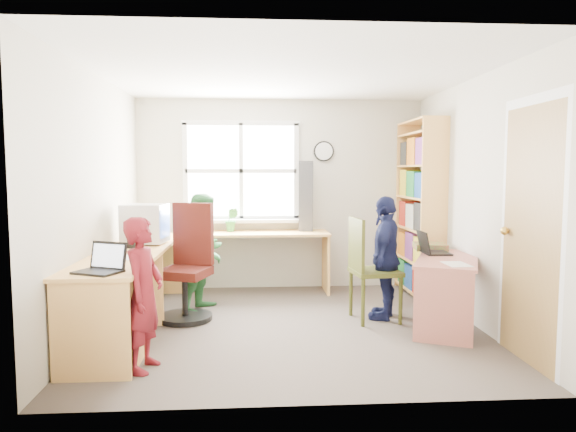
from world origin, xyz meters
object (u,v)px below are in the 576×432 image
object	(u,v)px
cd_tower	(306,196)
person_red	(144,294)
swivel_chair	(188,269)
person_navy	(386,258)
laptop_right	(431,248)
crt_monitor	(145,224)
person_green	(205,252)
right_desk	(447,277)
wooden_chair	(368,265)
laptop_left	(102,265)
l_desk	(146,288)
bookshelf	(420,212)
potted_plant	(232,220)

from	to	relation	value
cd_tower	person_red	xyz separation A→B (m)	(-1.48, -2.53, -0.61)
swivel_chair	person_navy	distance (m)	2.01
laptop_right	person_red	bearing A→B (deg)	115.35
crt_monitor	person_green	size ratio (longest dim) A/B	0.36
right_desk	person_navy	world-z (taller)	person_navy
person_green	crt_monitor	bearing A→B (deg)	131.79
right_desk	wooden_chair	xyz separation A→B (m)	(-0.72, 0.25, 0.07)
laptop_right	person_green	distance (m)	2.37
wooden_chair	laptop_left	world-z (taller)	wooden_chair
l_desk	cd_tower	distance (m)	2.53
bookshelf	right_desk	bearing A→B (deg)	-96.08
cd_tower	right_desk	bearing A→B (deg)	-45.37
bookshelf	wooden_chair	bearing A→B (deg)	-129.45
right_desk	bookshelf	distance (m)	1.40
swivel_chair	person_red	distance (m)	1.37
wooden_chair	laptop_left	xyz separation A→B (m)	(-2.26, -1.15, 0.24)
person_navy	laptop_right	bearing A→B (deg)	105.46
laptop_left	person_green	size ratio (longest dim) A/B	0.32
right_desk	cd_tower	size ratio (longest dim) A/B	1.47
laptop_left	laptop_right	xyz separation A→B (m)	(2.90, 1.16, -0.08)
l_desk	person_red	size ratio (longest dim) A/B	2.55
potted_plant	person_red	world-z (taller)	person_red
wooden_chair	potted_plant	size ratio (longest dim) A/B	3.50
person_navy	potted_plant	bearing A→B (deg)	-104.68
laptop_right	potted_plant	world-z (taller)	potted_plant
person_red	right_desk	bearing A→B (deg)	-61.30
crt_monitor	cd_tower	distance (m)	2.06
l_desk	person_navy	bearing A→B (deg)	12.29
right_desk	cd_tower	xyz separation A→B (m)	(-1.20, 1.63, 0.70)
l_desk	crt_monitor	bearing A→B (deg)	101.19
swivel_chair	person_green	xyz separation A→B (m)	(0.14, 0.33, 0.13)
potted_plant	laptop_left	bearing A→B (deg)	-108.78
wooden_chair	person_navy	world-z (taller)	person_navy
person_red	wooden_chair	bearing A→B (deg)	-49.41
potted_plant	l_desk	bearing A→B (deg)	-111.24
person_green	laptop_right	bearing A→B (deg)	-78.45
bookshelf	potted_plant	bearing A→B (deg)	172.23
bookshelf	laptop_left	world-z (taller)	bookshelf
laptop_left	laptop_right	distance (m)	3.12
cd_tower	person_navy	size ratio (longest dim) A/B	0.70
wooden_chair	laptop_left	size ratio (longest dim) A/B	2.61
right_desk	cd_tower	world-z (taller)	cd_tower
laptop_left	cd_tower	xyz separation A→B (m)	(1.78, 2.53, 0.39)
crt_monitor	person_navy	distance (m)	2.49
potted_plant	person_green	size ratio (longest dim) A/B	0.24
bookshelf	cd_tower	xyz separation A→B (m)	(-1.34, 0.34, 0.18)
person_navy	wooden_chair	bearing A→B (deg)	-46.41
bookshelf	person_red	world-z (taller)	bookshelf
wooden_chair	crt_monitor	bearing A→B (deg)	164.53
cd_tower	swivel_chair	bearing A→B (deg)	-130.19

